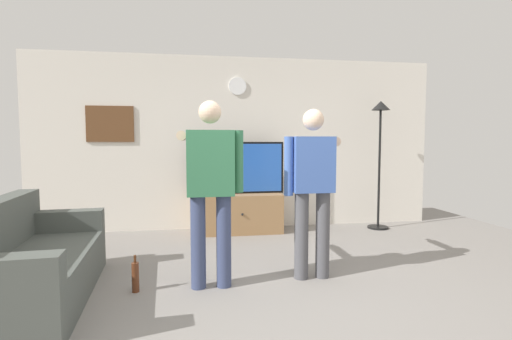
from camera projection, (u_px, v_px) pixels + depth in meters
name	position (u px, v px, depth m)	size (l,w,h in m)	color
ground_plane	(279.00, 302.00, 3.27)	(8.40, 8.40, 0.00)	gray
back_wall	(239.00, 143.00, 6.07)	(6.40, 0.10, 2.70)	silver
tv_stand	(240.00, 213.00, 5.80)	(1.25, 0.58, 0.59)	#997047
television	(240.00, 168.00, 5.80)	(1.35, 0.07, 0.79)	black
wall_clock	(238.00, 86.00, 5.94)	(0.27, 0.27, 0.03)	white
framed_picture	(110.00, 124.00, 5.69)	(0.69, 0.04, 0.54)	brown
floor_lamp	(380.00, 138.00, 5.95)	(0.32, 0.32, 2.01)	black
person_standing_nearer_lamp	(210.00, 182.00, 3.55)	(0.62, 0.78, 1.75)	#384266
person_standing_nearer_couch	(312.00, 183.00, 3.80)	(0.58, 0.78, 1.69)	#4C4C51
side_couch	(28.00, 266.00, 3.24)	(0.99, 1.95, 0.87)	#4C514C
beverage_bottle	(135.00, 277.00, 3.48)	(0.07, 0.07, 0.34)	#592D19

